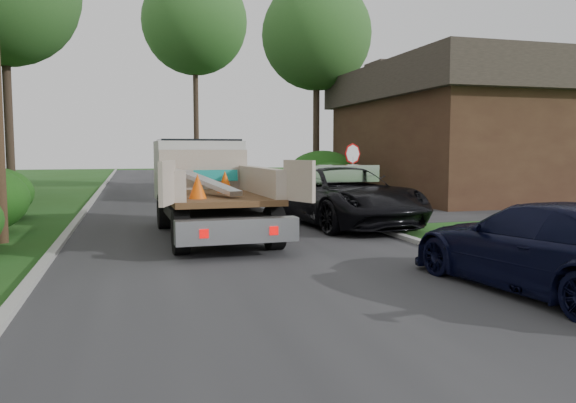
# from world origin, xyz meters

# --- Properties ---
(ground) EXTENTS (120.00, 120.00, 0.00)m
(ground) POSITION_xyz_m (0.00, 0.00, 0.00)
(ground) COLOR #204714
(ground) RESTS_ON ground
(road) EXTENTS (8.00, 90.00, 0.02)m
(road) POSITION_xyz_m (0.00, 10.00, 0.00)
(road) COLOR #28282B
(road) RESTS_ON ground
(side_street) EXTENTS (16.00, 7.00, 0.02)m
(side_street) POSITION_xyz_m (12.00, 9.00, 0.01)
(side_street) COLOR #28282B
(side_street) RESTS_ON ground
(curb_left) EXTENTS (0.20, 90.00, 0.12)m
(curb_left) POSITION_xyz_m (-4.10, 10.00, 0.06)
(curb_left) COLOR #9E9E99
(curb_left) RESTS_ON ground
(curb_right) EXTENTS (0.20, 90.00, 0.12)m
(curb_right) POSITION_xyz_m (4.10, 10.00, 0.06)
(curb_right) COLOR #9E9E99
(curb_right) RESTS_ON ground
(stop_sign) EXTENTS (0.71, 0.32, 2.48)m
(stop_sign) POSITION_xyz_m (5.20, 9.00, 1.78)
(stop_sign) COLOR slate
(stop_sign) RESTS_ON ground
(house_right) EXTENTS (9.72, 12.96, 6.20)m
(house_right) POSITION_xyz_m (13.00, 14.00, 3.16)
(house_right) COLOR #3A2117
(house_right) RESTS_ON ground
(hedge_right_a) EXTENTS (2.60, 2.60, 1.70)m
(hedge_right_a) POSITION_xyz_m (5.80, 13.00, 0.85)
(hedge_right_a) COLOR #12440F
(hedge_right_a) RESTS_ON ground
(hedge_right_b) EXTENTS (3.38, 3.38, 2.21)m
(hedge_right_b) POSITION_xyz_m (6.50, 16.00, 1.10)
(hedge_right_b) COLOR #12440F
(hedge_right_b) RESTS_ON ground
(tree_right_far) EXTENTS (6.00, 6.00, 11.50)m
(tree_right_far) POSITION_xyz_m (7.50, 20.00, 8.48)
(tree_right_far) COLOR #2D2119
(tree_right_far) RESTS_ON ground
(tree_center_far) EXTENTS (7.20, 7.20, 14.60)m
(tree_center_far) POSITION_xyz_m (2.00, 30.00, 10.98)
(tree_center_far) COLOR #2D2119
(tree_center_far) RESTS_ON ground
(flatbed_truck) EXTENTS (3.15, 6.79, 2.54)m
(flatbed_truck) POSITION_xyz_m (-0.52, 5.53, 1.38)
(flatbed_truck) COLOR black
(flatbed_truck) RESTS_ON ground
(black_pickup) EXTENTS (3.67, 6.59, 1.74)m
(black_pickup) POSITION_xyz_m (3.60, 5.86, 0.87)
(black_pickup) COLOR black
(black_pickup) RESTS_ON ground
(navy_suv) EXTENTS (2.60, 5.20, 1.45)m
(navy_suv) POSITION_xyz_m (3.80, -2.50, 0.72)
(navy_suv) COLOR black
(navy_suv) RESTS_ON ground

